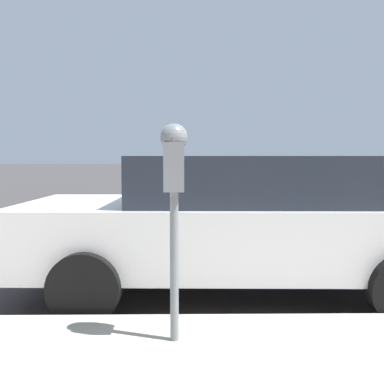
{
  "coord_description": "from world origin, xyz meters",
  "views": [
    {
      "loc": [
        -5.84,
        0.4,
        1.45
      ],
      "look_at": [
        -2.4,
        0.35,
        1.19
      ],
      "focal_mm": 42.0,
      "sensor_mm": 36.0,
      "label": 1
    }
  ],
  "objects": [
    {
      "name": "car_white",
      "position": [
        -1.08,
        -0.18,
        0.78
      ],
      "size": [
        2.24,
        4.51,
        1.47
      ],
      "rotation": [
        0.0,
        0.0,
        -0.03
      ],
      "color": "silver",
      "rests_on": "ground_plane"
    },
    {
      "name": "ground_plane",
      "position": [
        0.0,
        0.0,
        0.0
      ],
      "size": [
        220.0,
        220.0,
        0.0
      ],
      "primitive_type": "plane",
      "color": "#3D3A3A"
    },
    {
      "name": "parking_meter",
      "position": [
        -2.73,
        0.48,
        1.32
      ],
      "size": [
        0.21,
        0.19,
        1.53
      ],
      "color": "gray",
      "rests_on": "sidewalk"
    }
  ]
}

